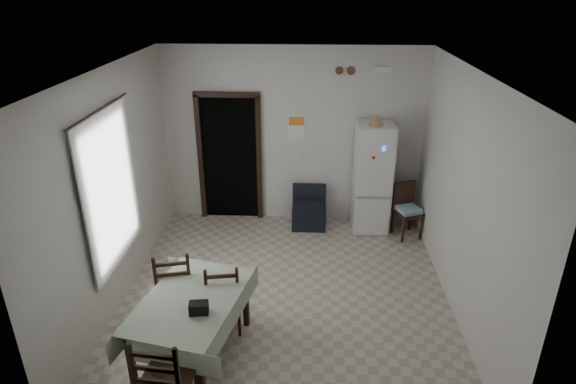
# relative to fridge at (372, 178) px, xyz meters

# --- Properties ---
(ground) EXTENTS (4.50, 4.50, 0.00)m
(ground) POSITION_rel_fridge_xyz_m (-1.28, -1.93, -0.89)
(ground) COLOR #B6A894
(ground) RESTS_ON ground
(ceiling) EXTENTS (4.20, 4.50, 0.02)m
(ceiling) POSITION_rel_fridge_xyz_m (-1.28, -1.93, 2.01)
(ceiling) COLOR white
(ceiling) RESTS_ON ground
(wall_back) EXTENTS (4.20, 0.02, 2.90)m
(wall_back) POSITION_rel_fridge_xyz_m (-1.28, 0.32, 0.56)
(wall_back) COLOR silver
(wall_back) RESTS_ON ground
(wall_front) EXTENTS (4.20, 0.02, 2.90)m
(wall_front) POSITION_rel_fridge_xyz_m (-1.28, -4.18, 0.56)
(wall_front) COLOR silver
(wall_front) RESTS_ON ground
(wall_left) EXTENTS (0.02, 4.50, 2.90)m
(wall_left) POSITION_rel_fridge_xyz_m (-3.38, -1.93, 0.56)
(wall_left) COLOR silver
(wall_left) RESTS_ON ground
(wall_right) EXTENTS (0.02, 4.50, 2.90)m
(wall_right) POSITION_rel_fridge_xyz_m (0.82, -1.93, 0.56)
(wall_right) COLOR silver
(wall_right) RESTS_ON ground
(doorway) EXTENTS (1.06, 0.52, 2.22)m
(doorway) POSITION_rel_fridge_xyz_m (-2.33, 0.52, 0.17)
(doorway) COLOR black
(doorway) RESTS_ON ground
(window_recess) EXTENTS (0.10, 1.20, 1.60)m
(window_recess) POSITION_rel_fridge_xyz_m (-3.43, -2.13, 0.66)
(window_recess) COLOR silver
(window_recess) RESTS_ON ground
(curtain) EXTENTS (0.02, 1.45, 1.85)m
(curtain) POSITION_rel_fridge_xyz_m (-3.32, -2.13, 0.66)
(curtain) COLOR white
(curtain) RESTS_ON ground
(curtain_rod) EXTENTS (0.02, 1.60, 0.02)m
(curtain_rod) POSITION_rel_fridge_xyz_m (-3.31, -2.13, 1.61)
(curtain_rod) COLOR black
(curtain_rod) RESTS_ON ground
(calendar) EXTENTS (0.28, 0.02, 0.40)m
(calendar) POSITION_rel_fridge_xyz_m (-1.23, 0.31, 0.73)
(calendar) COLOR white
(calendar) RESTS_ON ground
(calendar_image) EXTENTS (0.24, 0.01, 0.14)m
(calendar_image) POSITION_rel_fridge_xyz_m (-1.23, 0.30, 0.83)
(calendar_image) COLOR orange
(calendar_image) RESTS_ON ground
(light_switch) EXTENTS (0.08, 0.02, 0.12)m
(light_switch) POSITION_rel_fridge_xyz_m (-1.13, 0.31, 0.21)
(light_switch) COLOR beige
(light_switch) RESTS_ON ground
(vent_left) EXTENTS (0.12, 0.03, 0.12)m
(vent_left) POSITION_rel_fridge_xyz_m (-0.58, 0.31, 1.63)
(vent_left) COLOR #513220
(vent_left) RESTS_ON ground
(vent_right) EXTENTS (0.12, 0.03, 0.12)m
(vent_right) POSITION_rel_fridge_xyz_m (-0.40, 0.31, 1.63)
(vent_right) COLOR #513220
(vent_right) RESTS_ON ground
(emergency_light) EXTENTS (0.25, 0.07, 0.09)m
(emergency_light) POSITION_rel_fridge_xyz_m (0.07, 0.28, 1.66)
(emergency_light) COLOR white
(emergency_light) RESTS_ON ground
(fridge) EXTENTS (0.59, 0.59, 1.78)m
(fridge) POSITION_rel_fridge_xyz_m (0.00, 0.00, 0.00)
(fridge) COLOR white
(fridge) RESTS_ON ground
(tan_cone) EXTENTS (0.23, 0.23, 0.18)m
(tan_cone) POSITION_rel_fridge_xyz_m (-0.02, -0.10, 0.98)
(tan_cone) COLOR tan
(tan_cone) RESTS_ON fridge
(navy_seat) EXTENTS (0.55, 0.53, 0.67)m
(navy_seat) POSITION_rel_fridge_xyz_m (-1.00, 0.00, -0.56)
(navy_seat) COLOR black
(navy_seat) RESTS_ON ground
(corner_chair) EXTENTS (0.49, 0.49, 0.88)m
(corner_chair) POSITION_rel_fridge_xyz_m (0.57, -0.27, -0.45)
(corner_chair) COLOR black
(corner_chair) RESTS_ON ground
(dining_table) EXTENTS (1.23, 1.61, 0.75)m
(dining_table) POSITION_rel_fridge_xyz_m (-2.22, -3.09, -0.52)
(dining_table) COLOR #A4B49A
(dining_table) RESTS_ON ground
(black_bag) EXTENTS (0.20, 0.14, 0.12)m
(black_bag) POSITION_rel_fridge_xyz_m (-2.08, -3.32, -0.08)
(black_bag) COLOR black
(black_bag) RESTS_ON dining_table
(dining_chair_far_left) EXTENTS (0.52, 0.52, 1.00)m
(dining_chair_far_left) POSITION_rel_fridge_xyz_m (-2.57, -2.50, -0.39)
(dining_chair_far_left) COLOR black
(dining_chair_far_left) RESTS_ON ground
(dining_chair_far_right) EXTENTS (0.46, 0.46, 0.93)m
(dining_chair_far_right) POSITION_rel_fridge_xyz_m (-1.98, -2.63, -0.43)
(dining_chair_far_right) COLOR black
(dining_chair_far_right) RESTS_ON ground
(dining_chair_near_head) EXTENTS (0.50, 0.50, 1.07)m
(dining_chair_near_head) POSITION_rel_fridge_xyz_m (-2.25, -3.97, -0.35)
(dining_chair_near_head) COLOR black
(dining_chair_near_head) RESTS_ON ground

